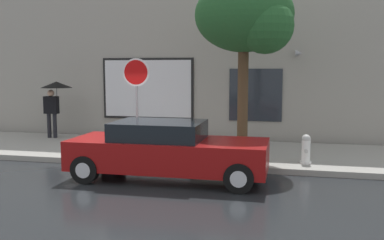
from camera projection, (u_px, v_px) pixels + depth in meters
name	position (u px, v px, depth m)	size (l,w,h in m)	color
ground_plane	(123.00, 176.00, 10.33)	(60.00, 60.00, 0.00)	black
sidewalk	(159.00, 150.00, 13.22)	(20.00, 4.00, 0.15)	gray
building_facade	(179.00, 44.00, 15.24)	(20.00, 0.67, 7.00)	#9E998E
parked_car	(167.00, 150.00, 10.00)	(4.59, 1.81, 1.36)	maroon
fire_hydrant	(306.00, 149.00, 11.02)	(0.30, 0.44, 0.76)	white
pedestrian_with_umbrella	(55.00, 92.00, 15.00)	(1.08, 1.08, 2.00)	black
street_tree	(248.00, 18.00, 11.45)	(2.68, 2.28, 4.90)	#4C3823
stop_sign	(136.00, 88.00, 11.58)	(0.76, 0.10, 2.73)	gray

